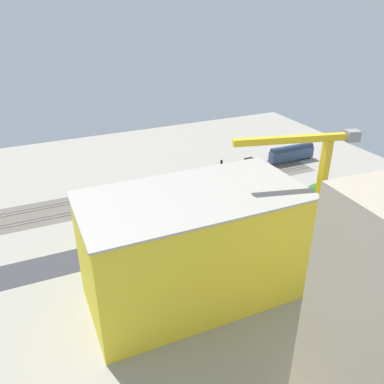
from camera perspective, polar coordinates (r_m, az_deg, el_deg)
ground_plane at (r=103.94m, az=0.81°, el=-4.07°), size 160.70×160.70×0.00m
rail_bed at (r=120.41m, az=-3.32°, el=0.44°), size 100.55×15.14×0.01m
street_asphalt at (r=100.23m, az=2.00°, el=-5.35°), size 100.50×9.80×0.01m
track_rails at (r=120.33m, az=-3.32°, el=0.52°), size 100.43×8.70×0.12m
platform_canopy_near at (r=114.45m, az=1.51°, el=1.10°), size 45.51×5.76×3.96m
locomotive at (r=132.80m, az=6.65°, el=3.73°), size 15.25×2.74×4.92m
passenger_coach at (r=144.19m, az=14.20°, el=5.54°), size 17.40×2.96×5.89m
parked_car_0 at (r=110.55m, az=9.71°, el=-2.00°), size 4.08×1.72×1.79m
parked_car_1 at (r=107.78m, az=6.53°, el=-2.58°), size 4.76×1.93×1.74m
parked_car_2 at (r=104.43m, az=3.69°, el=-3.50°), size 4.70×1.85×1.65m
parked_car_3 at (r=101.83m, az=0.76°, el=-4.26°), size 4.22×1.78×1.78m
construction_building at (r=74.14m, az=0.18°, el=-8.12°), size 39.65×20.18×21.66m
construction_roof_slab at (r=68.44m, az=0.19°, el=-0.51°), size 40.25×20.78×0.40m
tower_crane at (r=79.60m, az=16.96°, el=-0.60°), size 23.33×7.42×31.11m
box_truck_0 at (r=88.57m, az=-7.87°, el=-9.21°), size 8.39×2.75×3.23m
street_tree_0 at (r=110.32m, az=17.61°, el=-0.34°), size 5.99×5.99×8.36m
street_tree_1 at (r=88.79m, az=-3.69°, el=-6.27°), size 5.47×5.47×7.68m
street_tree_2 at (r=112.55m, az=18.73°, el=-0.29°), size 5.68×5.68×7.61m
street_tree_3 at (r=86.51m, az=-13.63°, el=-8.26°), size 4.52×4.52×6.97m
street_tree_4 at (r=103.15m, az=12.70°, el=-1.65°), size 4.24×4.24×7.49m
traffic_light at (r=107.22m, az=7.01°, el=-0.74°), size 0.50×0.36×6.19m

